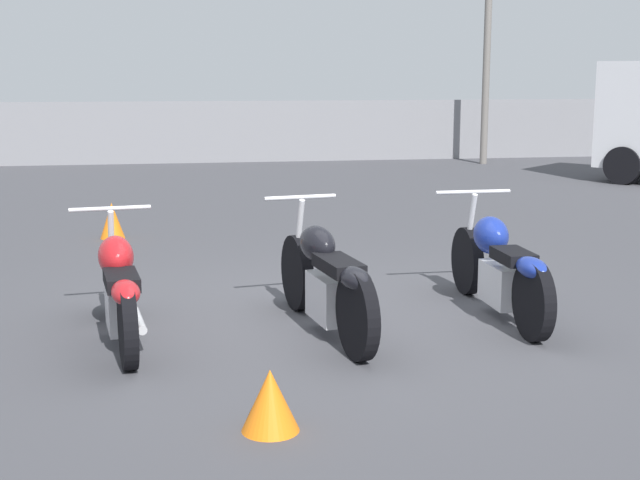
% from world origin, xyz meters
% --- Properties ---
extents(ground_plane, '(60.00, 60.00, 0.00)m').
position_xyz_m(ground_plane, '(0.00, 0.00, 0.00)').
color(ground_plane, '#424247').
extents(fence_back, '(40.00, 0.04, 1.40)m').
position_xyz_m(fence_back, '(0.00, 13.33, 0.70)').
color(fence_back, gray).
rests_on(fence_back, ground_plane).
extents(motorcycle_slot_0, '(0.66, 2.01, 0.97)m').
position_xyz_m(motorcycle_slot_0, '(-1.66, -0.31, 0.42)').
color(motorcycle_slot_0, black).
rests_on(motorcycle_slot_0, ground_plane).
extents(motorcycle_slot_1, '(0.66, 2.12, 1.03)m').
position_xyz_m(motorcycle_slot_1, '(-0.05, -0.37, 0.44)').
color(motorcycle_slot_1, black).
rests_on(motorcycle_slot_1, ground_plane).
extents(motorcycle_slot_2, '(0.71, 2.14, 1.00)m').
position_xyz_m(motorcycle_slot_2, '(1.50, -0.10, 0.42)').
color(motorcycle_slot_2, black).
rests_on(motorcycle_slot_2, ground_plane).
extents(traffic_cone_near, '(0.34, 0.34, 0.37)m').
position_xyz_m(traffic_cone_near, '(-0.70, -2.24, 0.19)').
color(traffic_cone_near, orange).
rests_on(traffic_cone_near, ground_plane).
extents(traffic_cone_far, '(0.31, 0.31, 0.45)m').
position_xyz_m(traffic_cone_far, '(-1.99, 4.13, 0.23)').
color(traffic_cone_far, orange).
rests_on(traffic_cone_far, ground_plane).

